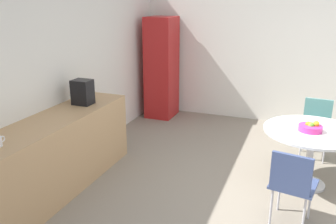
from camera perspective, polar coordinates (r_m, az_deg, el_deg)
The scene contains 10 objects.
ground_plane at distance 4.27m, azimuth 18.99°, elevation -14.53°, with size 6.00×6.00×0.00m, color gray.
wall_back at distance 4.79m, azimuth -17.82°, elevation 5.97°, with size 6.00×0.10×2.60m, color white.
wall_side_right at distance 6.71m, azimuth 21.42°, elevation 8.80°, with size 0.10×6.00×2.60m, color white.
counter_block at distance 4.39m, azimuth -17.95°, elevation -6.81°, with size 2.53×0.60×0.90m, color tan.
locker_cabinet at distance 6.80m, azimuth -1.02°, elevation 7.09°, with size 0.60×0.50×1.89m, color #B21E1E.
round_table at distance 4.58m, azimuth 22.05°, elevation -4.18°, with size 1.14×1.14×0.73m.
chair_navy at distance 3.72m, azimuth 19.23°, elevation -10.33°, with size 0.49×0.49×0.83m.
chair_teal at distance 5.54m, azimuth 22.68°, elevation -1.37°, with size 0.45×0.45×0.83m.
fruit_bowl at distance 4.48m, azimuth 21.88°, elevation -2.29°, with size 0.27×0.27×0.13m.
coffee_maker at distance 4.70m, azimuth -13.53°, elevation 3.12°, with size 0.20×0.24×0.32m, color black.
Camera 1 is at (-3.64, 0.04, 2.22)m, focal length 38.04 mm.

